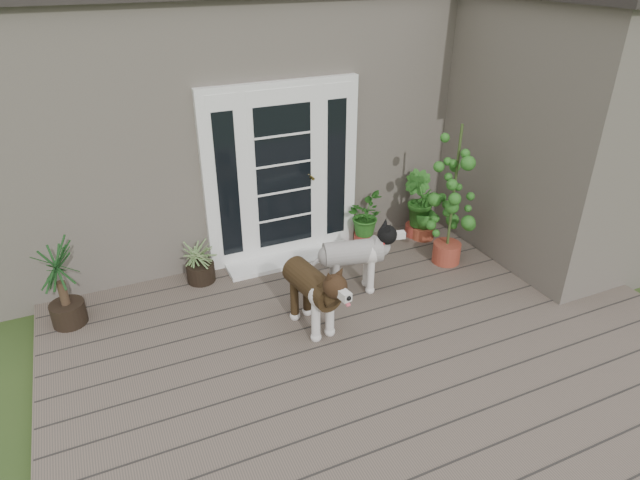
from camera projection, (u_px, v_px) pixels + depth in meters
name	position (u px, v px, depth m)	size (l,w,h in m)	color
deck	(387.00, 356.00, 5.26)	(6.20, 4.60, 0.12)	#6B5B4C
house_main	(245.00, 103.00, 7.98)	(7.40, 4.00, 3.10)	#665E54
house_wing	(558.00, 138.00, 6.50)	(1.60, 2.40, 3.10)	#665E54
door_unit	(283.00, 174.00, 6.43)	(1.90, 0.14, 2.15)	white
door_step	(291.00, 259.00, 6.76)	(1.60, 0.40, 0.05)	white
brindle_dog	(312.00, 295.00, 5.40)	(0.39, 0.91, 0.76)	#3D2A16
white_dog	(352.00, 263.00, 6.01)	(0.37, 0.86, 0.72)	beige
spider_plant	(199.00, 259.00, 6.23)	(0.54, 0.54, 0.58)	#95B972
yucca	(61.00, 284.00, 5.41)	(0.65, 0.65, 0.94)	black
herb_a	(364.00, 223.00, 6.99)	(0.49, 0.49, 0.63)	#255B1A
herb_b	(417.00, 213.00, 7.22)	(0.44, 0.44, 0.67)	#184E16
herb_c	(424.00, 219.00, 7.19)	(0.34, 0.34, 0.53)	#205317
sapling	(454.00, 195.00, 6.33)	(0.53, 0.53, 1.80)	#29601B
clog_left	(347.00, 254.00, 6.80)	(0.15, 0.33, 0.10)	#173A17
clog_right	(351.00, 254.00, 6.82)	(0.15, 0.32, 0.10)	black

